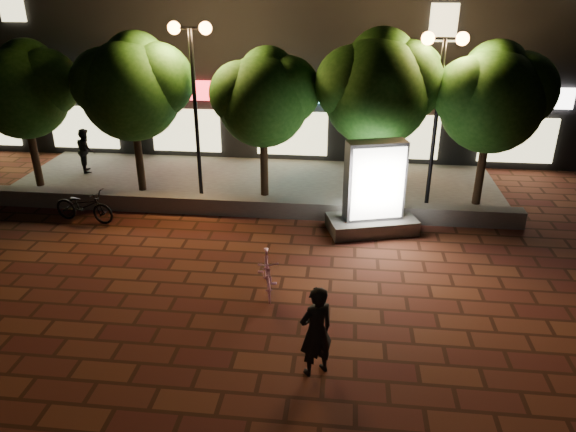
# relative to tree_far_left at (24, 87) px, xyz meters

# --- Properties ---
(ground) EXTENTS (80.00, 80.00, 0.00)m
(ground) POSITION_rel_tree_far_left_xyz_m (6.95, -5.46, -3.29)
(ground) COLOR #5D2E1D
(ground) RESTS_ON ground
(retaining_wall) EXTENTS (16.00, 0.45, 0.50)m
(retaining_wall) POSITION_rel_tree_far_left_xyz_m (6.95, -1.46, -3.04)
(retaining_wall) COLOR slate
(retaining_wall) RESTS_ON ground
(sidewalk) EXTENTS (16.00, 5.00, 0.08)m
(sidewalk) POSITION_rel_tree_far_left_xyz_m (6.95, 1.04, -3.25)
(sidewalk) COLOR slate
(sidewalk) RESTS_ON ground
(building_block) EXTENTS (28.00, 8.12, 11.30)m
(building_block) POSITION_rel_tree_far_left_xyz_m (6.94, 7.53, 1.70)
(building_block) COLOR black
(building_block) RESTS_ON ground
(tree_far_left) EXTENTS (3.36, 2.80, 4.63)m
(tree_far_left) POSITION_rel_tree_far_left_xyz_m (0.00, 0.00, 0.00)
(tree_far_left) COLOR black
(tree_far_left) RESTS_ON sidewalk
(tree_left) EXTENTS (3.60, 3.00, 4.89)m
(tree_left) POSITION_rel_tree_far_left_xyz_m (3.50, 0.00, 0.15)
(tree_left) COLOR black
(tree_left) RESTS_ON sidewalk
(tree_mid) EXTENTS (3.24, 2.70, 4.50)m
(tree_mid) POSITION_rel_tree_far_left_xyz_m (7.50, -0.00, -0.08)
(tree_mid) COLOR black
(tree_mid) RESTS_ON sidewalk
(tree_right) EXTENTS (3.72, 3.10, 5.07)m
(tree_right) POSITION_rel_tree_far_left_xyz_m (10.80, 0.00, 0.27)
(tree_right) COLOR black
(tree_right) RESTS_ON sidewalk
(tree_far_right) EXTENTS (3.48, 2.90, 4.76)m
(tree_far_right) POSITION_rel_tree_far_left_xyz_m (14.00, 0.00, 0.08)
(tree_far_right) COLOR black
(tree_far_right) RESTS_ON sidewalk
(street_lamp_left) EXTENTS (1.26, 0.36, 5.18)m
(street_lamp_left) POSITION_rel_tree_far_left_xyz_m (5.45, -0.26, 0.74)
(street_lamp_left) COLOR black
(street_lamp_left) RESTS_ON sidewalk
(street_lamp_right) EXTENTS (1.26, 0.36, 4.98)m
(street_lamp_right) POSITION_rel_tree_far_left_xyz_m (12.45, -0.26, 0.60)
(street_lamp_right) COLOR black
(street_lamp_right) RESTS_ON sidewalk
(ad_kiosk) EXTENTS (2.58, 1.78, 2.54)m
(ad_kiosk) POSITION_rel_tree_far_left_xyz_m (10.73, -2.17, -2.27)
(ad_kiosk) COLOR slate
(ad_kiosk) RESTS_ON ground
(scooter_pink) EXTENTS (0.74, 1.58, 0.92)m
(scooter_pink) POSITION_rel_tree_far_left_xyz_m (8.35, -5.55, -2.83)
(scooter_pink) COLOR pink
(scooter_pink) RESTS_ON ground
(rider) EXTENTS (0.76, 0.70, 1.74)m
(rider) POSITION_rel_tree_far_left_xyz_m (9.57, -8.12, -2.42)
(rider) COLOR black
(rider) RESTS_ON ground
(scooter_parked) EXTENTS (1.90, 0.92, 0.96)m
(scooter_parked) POSITION_rel_tree_far_left_xyz_m (2.65, -2.46, -2.81)
(scooter_parked) COLOR black
(scooter_parked) RESTS_ON ground
(pedestrian) EXTENTS (0.86, 0.93, 1.53)m
(pedestrian) POSITION_rel_tree_far_left_xyz_m (0.92, 1.47, -2.45)
(pedestrian) COLOR black
(pedestrian) RESTS_ON sidewalk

